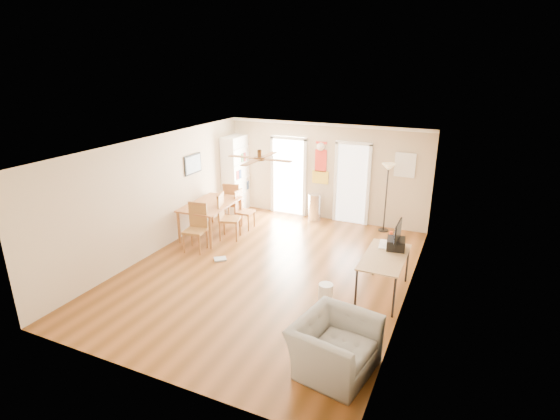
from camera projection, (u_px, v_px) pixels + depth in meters
The scene contains 29 objects.
floor at pixel (268, 271), 8.94m from camera, with size 7.00×7.00×0.00m, color brown.
ceiling at pixel (267, 146), 8.09m from camera, with size 5.50×7.00×0.00m, color silver, non-canonical shape.
wall_back at pixel (325, 172), 11.52m from camera, with size 5.50×0.04×2.60m, color beige, non-canonical shape.
wall_front at pixel (147, 295), 5.51m from camera, with size 5.50×0.04×2.60m, color beige, non-canonical shape.
wall_left at pixel (156, 195), 9.59m from camera, with size 0.04×7.00×2.60m, color beige, non-canonical shape.
wall_right at pixel (411, 234), 7.44m from camera, with size 0.04×7.00×2.60m, color beige, non-canonical shape.
crown_molding at pixel (267, 149), 8.10m from camera, with size 5.50×7.00×0.08m, color white, non-canonical shape.
kitchen_doorway at pixel (289, 177), 12.00m from camera, with size 0.90×0.10×2.10m, color white, non-canonical shape.
bathroom_doorway at pixel (352, 184), 11.30m from camera, with size 0.80×0.10×2.10m, color white, non-canonical shape.
wall_decal at pixel (321, 163), 11.47m from camera, with size 0.46×0.03×1.10m, color red.
ac_grille at pixel (405, 165), 10.56m from camera, with size 0.50×0.04×0.60m, color white.
framed_poster at pixel (193, 164), 10.65m from camera, with size 0.04×0.66×0.48m, color black.
ceiling_fan at pixel (260, 159), 7.89m from camera, with size 1.24×1.24×0.20m, color #593819, non-canonical shape.
bookshelf at pixel (236, 174), 12.27m from camera, with size 0.43×0.97×2.15m, color white, non-canonical shape.
dining_table at pixel (211, 219), 10.70m from camera, with size 0.98×1.63×0.82m, color #AC6237, non-canonical shape.
dining_chair_right_a at pixel (245, 210), 11.08m from camera, with size 0.41×0.41×0.99m, color #9D6132, non-canonical shape.
dining_chair_right_b at pixel (230, 217), 10.41m from camera, with size 0.46×0.46×1.12m, color olive, non-canonical shape.
dining_chair_near at pixel (195, 228), 9.73m from camera, with size 0.45×0.45×1.09m, color olive, non-canonical shape.
dining_chair_far at pixel (233, 201), 11.63m from camera, with size 0.44×0.44×1.06m, color #935F2F, non-canonical shape.
trash_can at pixel (315, 207), 11.67m from camera, with size 0.34×0.34×0.73m, color silver.
torchiere_lamp at pixel (386, 198), 10.77m from camera, with size 0.33×0.33×1.75m, color black, non-canonical shape.
computer_desk at pixel (383, 275), 7.94m from camera, with size 0.73×1.46×0.78m, color tan, non-canonical shape.
imac at pixel (398, 236), 8.01m from camera, with size 0.08×0.58×0.54m, color black, non-canonical shape.
keyboard at pixel (383, 244), 8.30m from camera, with size 0.15×0.45×0.02m, color white.
printer at pixel (396, 244), 8.08m from camera, with size 0.33×0.38×0.20m, color black.
orange_bottle at pixel (391, 237), 8.39m from camera, with size 0.07×0.07×0.21m, color #F84916.
wastebasket_a at pixel (326, 292), 7.85m from camera, with size 0.27×0.27×0.31m, color white.
floor_cloth at pixel (220, 259), 9.44m from camera, with size 0.26×0.20×0.04m, color #9C9D97.
armchair at pixel (335, 346), 6.01m from camera, with size 1.15×1.00×0.75m, color gray.
Camera 1 is at (3.55, -7.20, 4.14)m, focal length 27.77 mm.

